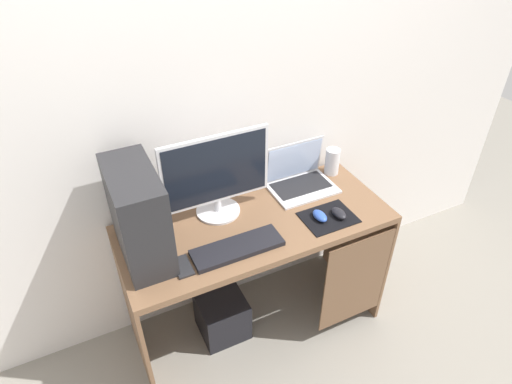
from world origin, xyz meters
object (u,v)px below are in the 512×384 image
mouse_left (320,216)px  mouse_right (339,213)px  monitor (216,176)px  speaker (332,161)px  keyboard (237,248)px  cell_phone (183,267)px  laptop (299,178)px  subwoofer (222,315)px  pc_tower (138,215)px

mouse_left → mouse_right: size_ratio=1.00×
monitor → mouse_right: (0.52, -0.29, -0.20)m
speaker → keyboard: size_ratio=0.36×
keyboard → cell_phone: bearing=179.3°
monitor → cell_phone: bearing=-134.9°
laptop → mouse_left: laptop is taller
mouse_right → subwoofer: (-0.58, 0.18, -0.67)m
pc_tower → monitor: size_ratio=0.81×
speaker → keyboard: bearing=-155.0°
mouse_right → cell_phone: (-0.80, 0.01, -0.02)m
laptop → cell_phone: bearing=-157.9°
keyboard → pc_tower: bearing=156.5°
speaker → mouse_right: (-0.19, -0.35, -0.05)m
keyboard → mouse_right: mouse_right is taller
monitor → mouse_left: bearing=-32.0°
keyboard → mouse_left: 0.45m
pc_tower → mouse_left: pc_tower is taller
mouse_left → cell_phone: bearing=-178.6°
pc_tower → subwoofer: size_ratio=1.69×
laptop → subwoofer: 0.89m
laptop → subwoofer: (-0.54, -0.14, -0.70)m
pc_tower → mouse_right: 0.96m
keyboard → speaker: bearing=25.0°
keyboard → cell_phone: keyboard is taller
speaker → subwoofer: 1.07m
speaker → subwoofer: size_ratio=0.59×
laptop → mouse_right: bearing=-82.7°
monitor → mouse_left: 0.54m
laptop → keyboard: laptop is taller
subwoofer → keyboard: bearing=-78.9°
keyboard → cell_phone: size_ratio=3.23×
speaker → mouse_left: bearing=-131.1°
mouse_right → cell_phone: size_ratio=0.74×
monitor → speaker: (0.71, 0.06, -0.15)m
keyboard → subwoofer: 0.69m
pc_tower → laptop: pc_tower is taller
monitor → mouse_right: 0.63m
keyboard → mouse_left: mouse_left is taller
pc_tower → keyboard: bearing=-23.5°
keyboard → subwoofer: keyboard is taller
speaker → mouse_right: 0.40m
speaker → monitor: bearing=-175.5°
mouse_left → mouse_right: bearing=-14.7°
subwoofer → mouse_left: bearing=-17.8°
laptop → monitor: bearing=-176.8°
monitor → laptop: 0.51m
cell_phone → subwoofer: cell_phone is taller
pc_tower → laptop: (0.88, 0.15, -0.17)m
monitor → mouse_right: bearing=-29.2°
laptop → mouse_left: 0.30m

